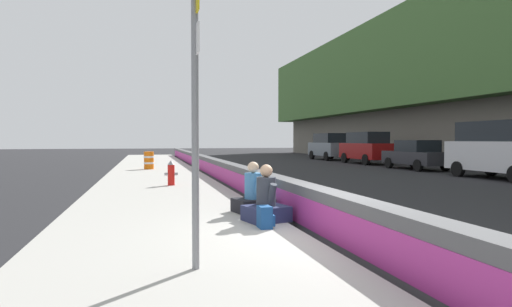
% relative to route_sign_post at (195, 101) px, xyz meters
% --- Properties ---
extents(ground_plane, '(160.00, 160.00, 0.00)m').
position_rel_route_sign_post_xyz_m(ground_plane, '(1.47, -2.49, -2.21)').
color(ground_plane, '#232326').
rests_on(ground_plane, ground).
extents(sidewalk_strip, '(80.00, 4.40, 0.14)m').
position_rel_route_sign_post_xyz_m(sidewalk_strip, '(1.47, 0.16, -2.14)').
color(sidewalk_strip, '#A8A59E').
rests_on(sidewalk_strip, ground_plane).
extents(jersey_barrier, '(76.00, 0.45, 0.85)m').
position_rel_route_sign_post_xyz_m(jersey_barrier, '(1.47, -2.49, -1.79)').
color(jersey_barrier, '#545456').
rests_on(jersey_barrier, ground_plane).
extents(route_sign_post, '(0.44, 0.09, 3.60)m').
position_rel_route_sign_post_xyz_m(route_sign_post, '(0.00, 0.00, 0.00)').
color(route_sign_post, gray).
rests_on(route_sign_post, sidewalk_strip).
extents(fire_hydrant, '(0.26, 0.46, 0.88)m').
position_rel_route_sign_post_xyz_m(fire_hydrant, '(9.95, -0.26, -1.62)').
color(fire_hydrant, red).
rests_on(fire_hydrant, sidewalk_strip).
extents(seated_person_foreground, '(0.85, 0.93, 1.11)m').
position_rel_route_sign_post_xyz_m(seated_person_foreground, '(2.78, -1.69, -1.72)').
color(seated_person_foreground, '#23284C').
rests_on(seated_person_foreground, sidewalk_strip).
extents(seated_person_middle, '(0.84, 0.93, 1.11)m').
position_rel_route_sign_post_xyz_m(seated_person_middle, '(3.85, -1.69, -1.72)').
color(seated_person_middle, black).
rests_on(seated_person_middle, sidewalk_strip).
extents(backpack, '(0.32, 0.28, 0.40)m').
position_rel_route_sign_post_xyz_m(backpack, '(2.14, -1.49, -1.88)').
color(backpack, navy).
rests_on(backpack, sidewalk_strip).
extents(construction_barrel, '(0.54, 0.54, 0.95)m').
position_rel_route_sign_post_xyz_m(construction_barrel, '(18.61, 0.43, -1.59)').
color(construction_barrel, orange).
rests_on(construction_barrel, sidewalk_strip).
extents(parked_car_third, '(5.10, 2.10, 2.56)m').
position_rel_route_sign_post_xyz_m(parked_car_third, '(10.16, -14.54, -0.86)').
color(parked_car_third, silver).
rests_on(parked_car_third, ground_plane).
extents(parked_car_fourth, '(4.50, 1.95, 1.71)m').
position_rel_route_sign_post_xyz_m(parked_car_fourth, '(16.47, -14.60, -1.35)').
color(parked_car_fourth, '#28282D').
rests_on(parked_car_fourth, ground_plane).
extents(parked_car_midline, '(4.83, 2.13, 2.28)m').
position_rel_route_sign_post_xyz_m(parked_car_midline, '(22.51, -14.75, -1.03)').
color(parked_car_midline, maroon).
rests_on(parked_car_midline, ground_plane).
extents(parked_car_far, '(4.83, 2.11, 2.28)m').
position_rel_route_sign_post_xyz_m(parked_car_far, '(28.82, -14.67, -1.03)').
color(parked_car_far, slate).
rests_on(parked_car_far, ground_plane).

